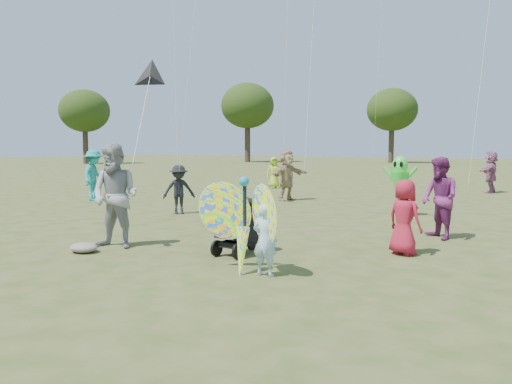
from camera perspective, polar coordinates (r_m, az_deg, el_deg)
ground at (r=8.83m, az=-4.30°, el=-7.95°), size 160.00×160.00×0.00m
child_girl at (r=7.76m, az=1.03°, el=-5.52°), size 0.43×0.30×1.13m
adult_man at (r=10.22m, az=-15.78°, el=-0.45°), size 1.17×1.01×2.07m
grey_bag at (r=10.10m, az=-19.10°, el=-6.02°), size 0.57×0.47×0.18m
crowd_a at (r=9.64m, az=16.59°, el=-2.79°), size 0.80×0.67×1.40m
crowd_b at (r=14.97m, az=-8.80°, el=0.27°), size 1.04×1.05×1.45m
crowd_d at (r=18.48m, az=3.55°, el=1.93°), size 0.96×1.82×1.88m
crowd_e at (r=11.49m, az=20.25°, el=-0.66°), size 1.09×1.09×1.79m
crowd_g at (r=23.89m, az=2.07°, el=2.24°), size 0.85×0.85×1.49m
crowd_i at (r=19.37m, az=-18.03°, el=1.84°), size 1.12×1.39×1.88m
crowd_j at (r=23.68m, az=25.26°, el=2.09°), size 0.70×1.72×1.81m
jogging_stroller at (r=9.32m, az=-1.88°, el=-3.40°), size 0.54×1.06×1.09m
butterfly_kite at (r=7.94m, az=-1.47°, el=-3.74°), size 1.74×0.75×1.74m
delta_kite_rig at (r=11.74m, az=-12.01°, el=12.78°), size 1.41×1.79×2.34m
alien_kite at (r=14.93m, az=16.08°, el=1.05°), size 1.12×0.69×1.74m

